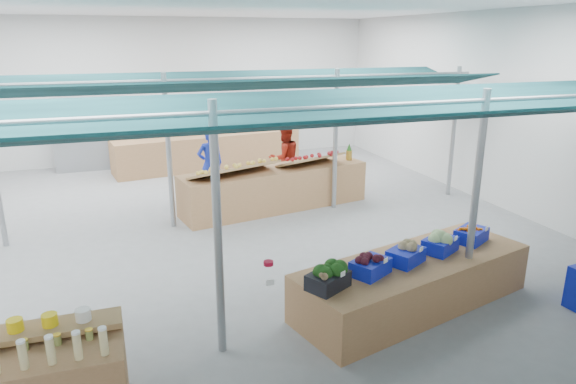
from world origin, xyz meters
The scene contains 21 objects.
floor centered at (0.00, 0.00, 0.00)m, with size 13.00×13.00×0.00m, color slate.
hall centered at (0.00, 1.44, 2.65)m, with size 13.00×13.00×13.00m.
pole_grid centered at (0.75, -1.75, 1.81)m, with size 10.00×4.60×3.00m.
awnings centered at (0.75, -1.75, 2.78)m, with size 9.50×7.08×0.30m.
back_shelving_left centered at (-2.50, 6.00, 1.00)m, with size 2.00×0.50×2.00m, color #B23F33.
back_shelving_right centered at (2.00, 6.00, 1.00)m, with size 2.00×0.50×2.00m, color #B23F33.
veg_counter centered at (1.77, -3.81, 0.34)m, with size 3.53×1.18×0.69m, color olive.
fruit_counter centered at (1.27, 0.91, 0.45)m, with size 4.17×0.99×0.89m, color olive.
far_counter centered at (0.62, 5.11, 0.48)m, with size 5.34×1.07×0.96m, color olive.
vendor_left centered at (0.07, 2.01, 0.83)m, with size 0.61×0.40×1.67m, color #1A2DAC.
vendor_right centered at (1.87, 2.01, 0.83)m, with size 0.81×0.63×1.67m, color maroon.
crate_broccoli centered at (0.29, -4.18, 0.85)m, with size 0.61×0.54×0.35m.
crate_beets centered at (0.96, -4.01, 0.82)m, with size 0.61×0.54×0.29m.
crate_celeriac centered at (1.58, -3.85, 0.83)m, with size 0.61×0.54×0.31m.
crate_cabbage centered at (2.24, -3.69, 0.85)m, with size 0.61×0.54×0.35m.
crate_carrots centered at (2.91, -3.52, 0.80)m, with size 0.61×0.54×0.29m.
sparrow centered at (0.17, -4.33, 0.94)m, with size 0.12×0.09×0.11m.
pole_ribbon centered at (-0.44, -4.12, 1.08)m, with size 0.12×0.12×0.28m.
apple_heap_yellow centered at (0.31, 0.64, 1.06)m, with size 2.02×1.31×0.27m.
apple_heap_red centered at (2.12, 0.96, 1.06)m, with size 1.65×1.17×0.27m.
pineapple centered at (3.15, 1.14, 1.08)m, with size 0.14×0.14×0.39m.
Camera 1 is at (-2.04, -9.34, 3.61)m, focal length 32.00 mm.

